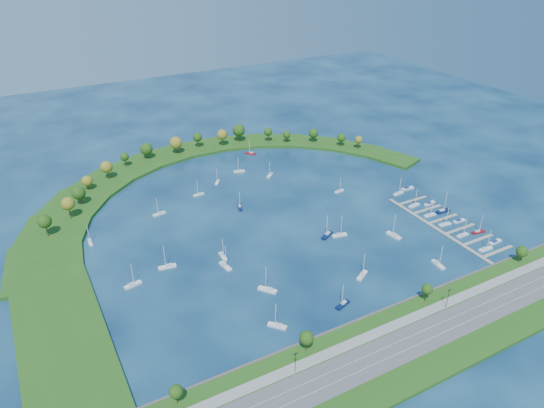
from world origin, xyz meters
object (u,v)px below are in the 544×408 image
moored_boat_14 (240,207)px  docked_boat_0 (486,249)px  moored_boat_3 (159,213)px  moored_boat_4 (362,275)px  moored_boat_13 (339,191)px  harbor_tower (177,147)px  docked_boat_8 (414,205)px  moored_boat_9 (223,256)px  docked_boat_3 (478,231)px  moored_boat_11 (239,171)px  docked_boat_9 (430,203)px  moored_boat_16 (268,289)px  moored_boat_5 (343,304)px  docked_boat_1 (495,242)px  moored_boat_1 (167,266)px  moored_boat_6 (327,235)px  dock_system (446,226)px  moored_boat_12 (270,175)px  moored_boat_20 (394,235)px  moored_boat_18 (277,325)px  moored_boat_19 (438,264)px  moored_boat_17 (90,242)px  docked_boat_4 (445,224)px  moored_boat_7 (217,182)px  moored_boat_15 (339,235)px  docked_boat_11 (407,188)px  moored_boat_8 (133,284)px  docked_boat_7 (443,211)px  docked_boat_2 (463,235)px  docked_boat_5 (459,221)px  docked_boat_10 (398,193)px  docked_boat_6 (430,215)px  moored_boat_2 (250,153)px  moored_boat_0 (225,266)px

moored_boat_14 → docked_boat_0: 143.78m
moored_boat_3 → moored_boat_4: 129.73m
moored_boat_13 → moored_boat_14: moored_boat_14 is taller
harbor_tower → docked_boat_8: bearing=-56.7°
moored_boat_9 → docked_boat_3: size_ratio=1.06×
moored_boat_4 → moored_boat_11: moored_boat_4 is taller
moored_boat_11 → moored_boat_14: (-22.46, -48.24, -0.01)m
moored_boat_14 → docked_boat_9: 119.95m
moored_boat_16 → docked_boat_8: (120.37, 30.16, -0.06)m
moored_boat_5 → moored_boat_16: moored_boat_16 is taller
moored_boat_11 → docked_boat_1: moored_boat_11 is taller
moored_boat_1 → moored_boat_6: moored_boat_6 is taller
moored_boat_4 → moored_boat_13: moored_boat_4 is taller
dock_system → moored_boat_12: (-58.40, 109.38, 0.53)m
moored_boat_20 → moored_boat_9: bearing=64.8°
moored_boat_18 → moored_boat_19: moored_boat_18 is taller
moored_boat_17 → moored_boat_18: 122.95m
docked_boat_8 → docked_boat_4: bearing=-95.7°
moored_boat_16 → harbor_tower: bearing=-44.5°
moored_boat_1 → moored_boat_7: bearing=-121.0°
moored_boat_17 → docked_boat_4: bearing=-110.6°
moored_boat_1 → moored_boat_18: 71.14m
moored_boat_12 → docked_boat_1: bearing=74.9°
moored_boat_16 → moored_boat_17: moored_boat_16 is taller
moored_boat_15 → docked_boat_11: (73.84, 26.17, -0.24)m
moored_boat_8 → moored_boat_14: moored_boat_8 is taller
moored_boat_13 → docked_boat_1: bearing=-75.8°
docked_boat_4 → docked_boat_7: 15.95m
moored_boat_4 → docked_boat_1: bearing=-36.9°
docked_boat_0 → moored_boat_9: bearing=157.9°
docked_boat_1 → docked_boat_2: bearing=124.2°
moored_boat_7 → docked_boat_1: (105.95, -143.05, -0.24)m
moored_boat_6 → docked_boat_9: size_ratio=1.58×
moored_boat_14 → docked_boat_5: (107.69, -77.35, -0.29)m
moored_boat_3 → moored_boat_15: size_ratio=0.91×
docked_boat_10 → docked_boat_4: bearing=-100.3°
moored_boat_6 → moored_boat_19: moored_boat_6 is taller
moored_boat_11 → docked_boat_10: (77.17, -81.03, -0.00)m
docked_boat_6 → moored_boat_2: bearing=115.1°
moored_boat_2 → moored_boat_4: (-19.98, -166.35, 0.02)m
docked_boat_1 → moored_boat_15: bearing=143.8°
moored_boat_17 → docked_boat_2: 209.18m
dock_system → moored_boat_7: size_ratio=7.82×
moored_boat_13 → docked_boat_11: moored_boat_13 is taller
docked_boat_3 → moored_boat_0: bearing=174.3°
moored_boat_6 → moored_boat_16: size_ratio=1.00×
harbor_tower → moored_boat_16: moored_boat_16 is taller
moored_boat_7 → docked_boat_0: bearing=70.3°
moored_boat_12 → docked_boat_4: docked_boat_4 is taller
moored_boat_16 → moored_boat_18: 25.26m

